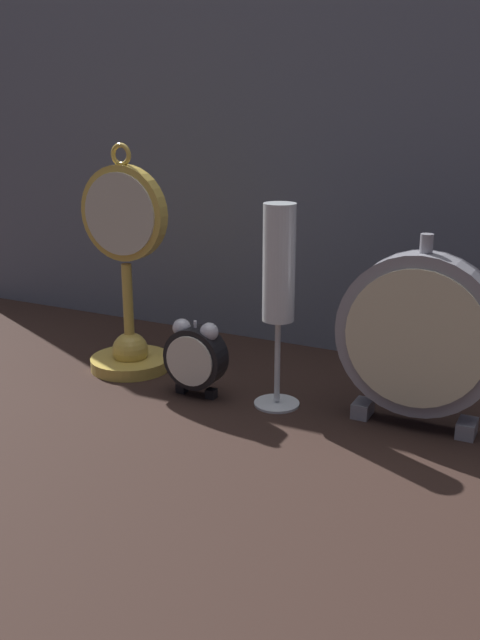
{
  "coord_description": "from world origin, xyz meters",
  "views": [
    {
      "loc": [
        0.36,
        -0.64,
        0.35
      ],
      "look_at": [
        0.0,
        0.08,
        0.11
      ],
      "focal_mm": 40.0,
      "sensor_mm": 36.0,
      "label": 1
    }
  ],
  "objects_px": {
    "alarm_clock_twin_bell": "(195,355)",
    "champagne_flute": "(279,279)",
    "pocket_watch_on_stand": "(127,287)",
    "mantel_clock_silver": "(419,336)"
  },
  "relations": [
    {
      "from": "pocket_watch_on_stand",
      "to": "champagne_flute",
      "type": "xyz_separation_m",
      "value": [
        0.23,
        -0.02,
        0.04
      ]
    },
    {
      "from": "mantel_clock_silver",
      "to": "champagne_flute",
      "type": "height_order",
      "value": "champagne_flute"
    },
    {
      "from": "alarm_clock_twin_bell",
      "to": "mantel_clock_silver",
      "type": "bearing_deg",
      "value": 7.25
    },
    {
      "from": "alarm_clock_twin_bell",
      "to": "champagne_flute",
      "type": "distance_m",
      "value": 0.15
    },
    {
      "from": "alarm_clock_twin_bell",
      "to": "mantel_clock_silver",
      "type": "distance_m",
      "value": 0.27
    },
    {
      "from": "alarm_clock_twin_bell",
      "to": "mantel_clock_silver",
      "type": "xyz_separation_m",
      "value": [
        0.27,
        0.03,
        0.05
      ]
    },
    {
      "from": "alarm_clock_twin_bell",
      "to": "pocket_watch_on_stand",
      "type": "bearing_deg",
      "value": 161.59
    },
    {
      "from": "pocket_watch_on_stand",
      "to": "mantel_clock_silver",
      "type": "bearing_deg",
      "value": -1.38
    },
    {
      "from": "pocket_watch_on_stand",
      "to": "alarm_clock_twin_bell",
      "type": "xyz_separation_m",
      "value": [
        0.13,
        -0.04,
        -0.06
      ]
    },
    {
      "from": "pocket_watch_on_stand",
      "to": "mantel_clock_silver",
      "type": "height_order",
      "value": "pocket_watch_on_stand"
    }
  ]
}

